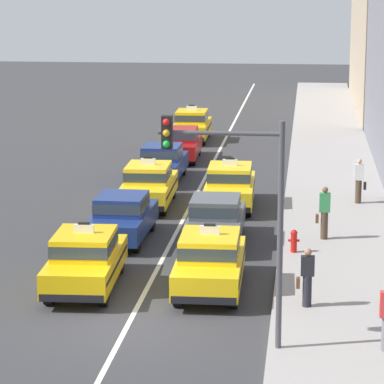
{
  "coord_description": "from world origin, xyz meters",
  "views": [
    {
      "loc": [
        4.39,
        -23.97,
        8.64
      ],
      "look_at": [
        0.47,
        10.35,
        1.3
      ],
      "focal_mm": 94.66,
      "sensor_mm": 36.0,
      "label": 1
    }
  ],
  "objects": [
    {
      "name": "ground_plane",
      "position": [
        0.0,
        0.0,
        0.0
      ],
      "size": [
        160.0,
        160.0,
        0.0
      ],
      "primitive_type": "plane",
      "color": "#353538"
    },
    {
      "name": "lane_stripe_left_right",
      "position": [
        0.0,
        20.0,
        0.0
      ],
      "size": [
        0.14,
        80.0,
        0.01
      ],
      "primitive_type": "cube",
      "color": "silver",
      "rests_on": "ground"
    },
    {
      "name": "sidewalk_curb",
      "position": [
        5.6,
        15.0,
        0.07
      ],
      "size": [
        4.0,
        90.0,
        0.15
      ],
      "primitive_type": "cube",
      "color": "#9E9993",
      "rests_on": "ground"
    },
    {
      "name": "taxi_left_nearest",
      "position": [
        -1.72,
        2.98,
        0.88
      ],
      "size": [
        2.01,
        4.63,
        1.96
      ],
      "color": "black",
      "rests_on": "ground"
    },
    {
      "name": "sedan_left_second",
      "position": [
        -1.65,
        8.35,
        0.85
      ],
      "size": [
        1.81,
        4.32,
        1.58
      ],
      "color": "black",
      "rests_on": "ground"
    },
    {
      "name": "taxi_left_third",
      "position": [
        -1.58,
        13.57,
        0.88
      ],
      "size": [
        1.93,
        4.6,
        1.96
      ],
      "color": "black",
      "rests_on": "ground"
    },
    {
      "name": "sedan_left_fourth",
      "position": [
        -1.78,
        18.6,
        0.85
      ],
      "size": [
        1.79,
        4.31,
        1.58
      ],
      "color": "black",
      "rests_on": "ground"
    },
    {
      "name": "sedan_left_fifth",
      "position": [
        -1.62,
        23.75,
        0.85
      ],
      "size": [
        1.87,
        4.35,
        1.58
      ],
      "color": "black",
      "rests_on": "ground"
    },
    {
      "name": "taxi_left_sixth",
      "position": [
        -1.75,
        29.71,
        0.88
      ],
      "size": [
        1.89,
        4.59,
        1.96
      ],
      "color": "black",
      "rests_on": "ground"
    },
    {
      "name": "taxi_right_nearest",
      "position": [
        1.79,
        3.2,
        0.88
      ],
      "size": [
        1.91,
        4.6,
        1.96
      ],
      "color": "black",
      "rests_on": "ground"
    },
    {
      "name": "sedan_right_second",
      "position": [
        1.48,
        8.31,
        0.85
      ],
      "size": [
        1.81,
        4.32,
        1.58
      ],
      "color": "black",
      "rests_on": "ground"
    },
    {
      "name": "taxi_right_third",
      "position": [
        1.54,
        13.74,
        0.88
      ],
      "size": [
        1.94,
        4.61,
        1.96
      ],
      "color": "black",
      "rests_on": "ground"
    },
    {
      "name": "pedestrian_mid_block",
      "position": [
        4.5,
        1.66,
        0.94
      ],
      "size": [
        0.47,
        0.24,
        1.58
      ],
      "color": "#23232D",
      "rests_on": "sidewalk_curb"
    },
    {
      "name": "pedestrian_by_storefront",
      "position": [
        6.44,
        14.43,
        1.02
      ],
      "size": [
        0.47,
        0.24,
        1.73
      ],
      "color": "#473828",
      "rests_on": "sidewalk_curb"
    },
    {
      "name": "pedestrian_trailing",
      "position": [
        5.04,
        8.79,
        1.04
      ],
      "size": [
        0.47,
        0.24,
        1.76
      ],
      "color": "#473828",
      "rests_on": "sidewalk_curb"
    },
    {
      "name": "fire_hydrant",
      "position": [
        4.08,
        7.01,
        0.55
      ],
      "size": [
        0.36,
        0.22,
        0.73
      ],
      "color": "red",
      "rests_on": "sidewalk_curb"
    },
    {
      "name": "traffic_light_pole",
      "position": [
        2.89,
        -1.49,
        3.82
      ],
      "size": [
        2.87,
        0.33,
        5.58
      ],
      "color": "#47474C",
      "rests_on": "ground"
    }
  ]
}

